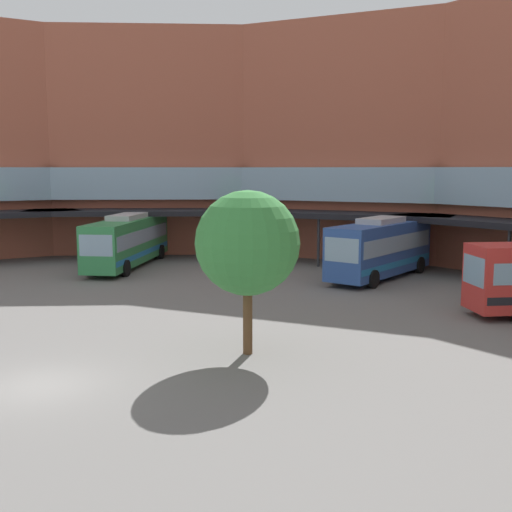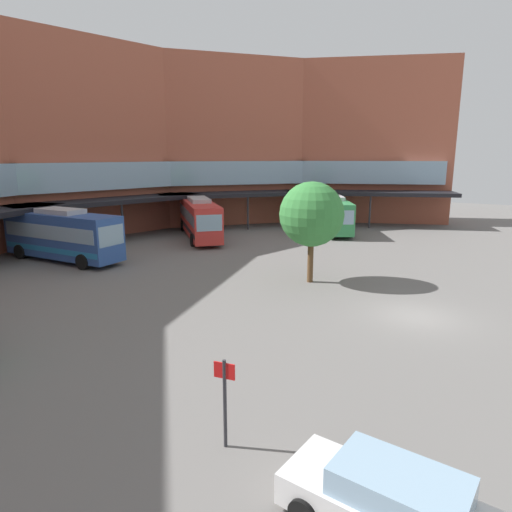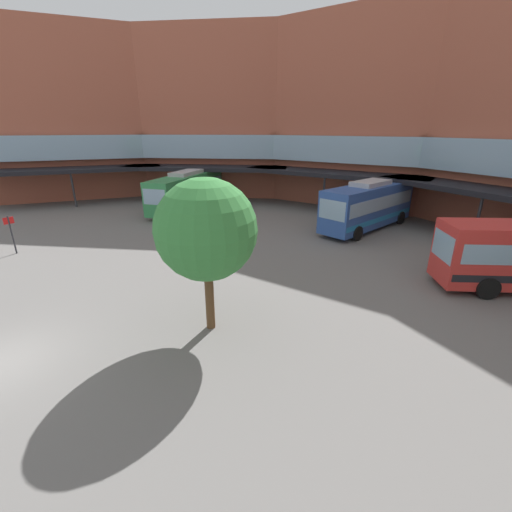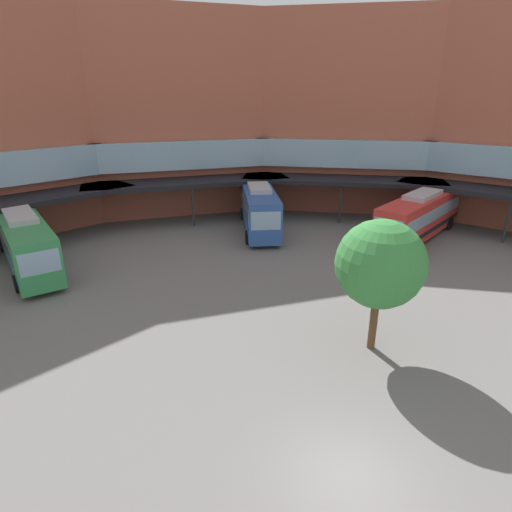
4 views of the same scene
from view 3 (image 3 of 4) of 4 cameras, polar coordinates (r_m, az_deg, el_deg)
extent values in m
plane|color=slate|center=(15.76, -36.61, -14.09)|extent=(118.52, 118.52, 0.00)
cube|color=black|center=(29.46, 35.02, 8.57)|extent=(18.62, 8.23, 0.40)
cylinder|color=#2D2D33|center=(28.39, 32.75, 4.90)|extent=(0.20, 0.20, 3.64)
cube|color=#AD5942|center=(39.78, 16.02, 21.54)|extent=(19.09, 10.17, 18.20)
cube|color=#8CADC6|center=(39.25, 15.24, 16.83)|extent=(17.39, 9.97, 2.55)
cube|color=black|center=(35.35, 12.40, 13.16)|extent=(18.62, 8.23, 0.40)
cylinder|color=#2D2D33|center=(34.16, 11.12, 9.91)|extent=(0.20, 0.20, 3.64)
cube|color=#AD5942|center=(44.48, -7.13, 21.94)|extent=(17.60, 16.54, 18.20)
cube|color=#8CADC6|center=(43.93, -7.13, 17.68)|extent=(16.40, 15.52, 2.55)
cube|color=black|center=(39.85, -8.49, 14.19)|extent=(16.28, 15.04, 0.40)
cylinder|color=#2D2D33|center=(38.56, -8.96, 11.23)|extent=(0.20, 0.20, 3.64)
cube|color=#AD5942|center=(47.26, -28.70, 19.67)|extent=(12.09, 19.13, 18.20)
cube|color=#8CADC6|center=(46.70, -28.07, 15.71)|extent=(11.66, 17.52, 2.55)
cube|color=black|center=(42.49, -28.16, 12.45)|extent=(10.22, 18.42, 0.40)
cylinder|color=#2D2D33|center=(41.14, -27.95, 9.70)|extent=(0.20, 0.20, 3.64)
cube|color=#338C4C|center=(36.49, -11.22, 10.68)|extent=(8.39, 11.70, 3.08)
cube|color=#8CADC6|center=(36.44, -11.26, 11.25)|extent=(8.05, 11.10, 0.98)
cube|color=#267FBF|center=(36.65, -11.12, 9.35)|extent=(8.28, 11.50, 0.37)
cube|color=#8CADC6|center=(31.33, -16.45, 9.34)|extent=(1.91, 1.22, 1.35)
cube|color=#B2B2B7|center=(36.25, -11.41, 13.35)|extent=(3.73, 4.64, 0.36)
cylinder|color=black|center=(32.62, -12.52, 7.03)|extent=(0.82, 1.10, 1.10)
cylinder|color=black|center=(33.88, -16.18, 7.20)|extent=(0.82, 1.10, 1.10)
cylinder|color=black|center=(39.86, -6.70, 9.78)|extent=(0.82, 1.10, 1.10)
cylinder|color=black|center=(40.90, -9.91, 9.89)|extent=(0.82, 1.10, 1.10)
cube|color=#2D519E|center=(29.69, 18.07, 7.99)|extent=(2.74, 10.14, 3.21)
cube|color=#8CADC6|center=(29.61, 18.16, 8.71)|extent=(2.78, 9.54, 1.03)
cube|color=#267FBF|center=(29.88, 17.89, 6.31)|extent=(2.76, 9.94, 0.38)
cube|color=#8CADC6|center=(25.44, 12.52, 7.43)|extent=(2.23, 0.17, 1.41)
cube|color=#B2B2B7|center=(29.38, 18.46, 11.37)|extent=(1.84, 3.67, 0.36)
cylinder|color=black|center=(26.52, 16.41, 3.60)|extent=(0.32, 1.11, 1.10)
cylinder|color=black|center=(27.82, 11.97, 4.77)|extent=(0.32, 1.11, 1.10)
cylinder|color=black|center=(32.45, 22.77, 5.85)|extent=(0.32, 1.11, 1.10)
cylinder|color=black|center=(33.53, 18.87, 6.78)|extent=(0.32, 1.11, 1.10)
cube|color=#8CADC6|center=(19.79, 28.63, 1.47)|extent=(1.59, 1.59, 1.37)
cylinder|color=black|center=(20.25, 33.98, -4.46)|extent=(0.99, 0.99, 1.10)
cylinder|color=black|center=(22.18, 30.99, -1.88)|extent=(0.99, 0.99, 1.10)
cylinder|color=brown|center=(14.18, -7.71, -6.10)|extent=(0.36, 0.36, 3.17)
sphere|color=#38843D|center=(13.21, -8.26, 4.32)|extent=(3.94, 3.94, 3.94)
cylinder|color=#2D2D33|center=(27.66, -35.32, 2.84)|extent=(0.10, 0.10, 2.55)
cube|color=red|center=(27.44, -35.73, 4.77)|extent=(0.13, 0.60, 0.44)
camera|label=1|loc=(11.87, -149.73, -22.31)|focal=44.23mm
camera|label=2|loc=(35.81, -49.40, 13.48)|focal=31.39mm
camera|label=4|loc=(19.85, -75.04, 15.75)|focal=29.36mm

